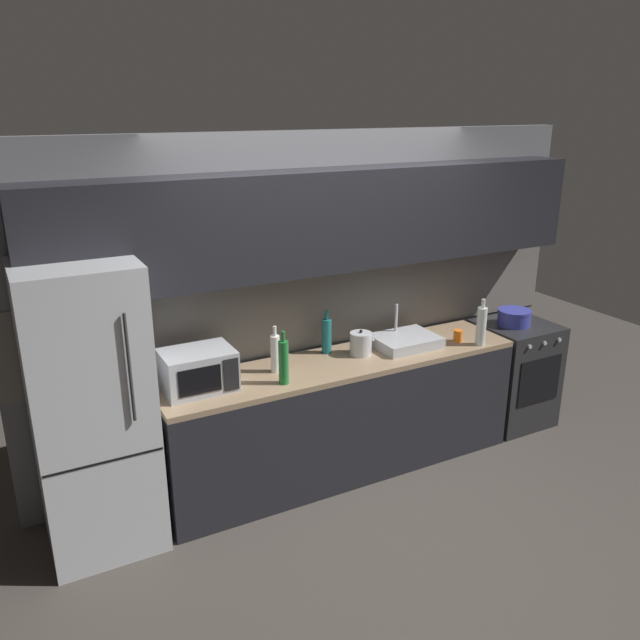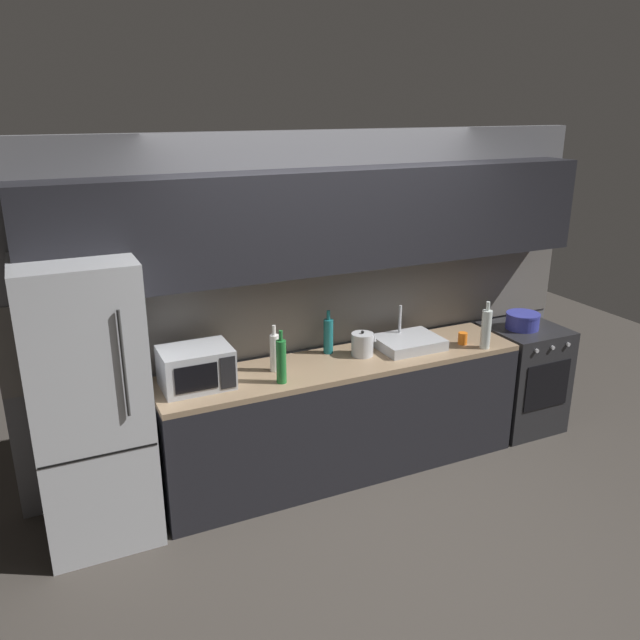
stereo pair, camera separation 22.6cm
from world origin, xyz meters
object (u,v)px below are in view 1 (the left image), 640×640
Objects in this scene: wine_bottle_white at (275,353)px; cooking_pot at (514,317)px; mug_orange at (458,336)px; refrigerator at (91,410)px; oven_range at (513,373)px; microwave at (198,370)px; kettle at (361,343)px; wine_bottle_green at (284,362)px; wine_bottle_teal at (327,335)px; wine_bottle_clear at (481,326)px.

cooking_pot is at bearing -1.14° from wine_bottle_white.
mug_orange is 0.34× the size of cooking_pot.
refrigerator reaches higher than oven_range.
microwave is 2.74m from cooking_pot.
kettle is 0.54× the size of wine_bottle_green.
microwave is 1.06m from wine_bottle_teal.
wine_bottle_clear is 1.34× the size of cooking_pot.
mug_orange is (0.82, -0.12, -0.04)m from kettle.
cooking_pot is (3.42, 0.00, 0.05)m from refrigerator.
wine_bottle_white reaches higher than microwave.
wine_bottle_clear is 1.64m from wine_bottle_white.
refrigerator reaches higher than wine_bottle_white.
refrigerator is 9.21× the size of kettle.
refrigerator is at bearing -178.81° from kettle.
oven_range is 4.51× the size of kettle.
wine_bottle_clear is (2.18, -0.24, 0.02)m from microwave.
wine_bottle_clear reaches higher than wine_bottle_white.
oven_range is 2.71× the size of wine_bottle_teal.
kettle is 0.54× the size of wine_bottle_clear.
wine_bottle_clear is 1.00× the size of wine_bottle_green.
microwave is (0.68, 0.02, 0.12)m from refrigerator.
wine_bottle_clear is 0.62m from cooking_pot.
mug_orange is (-0.72, -0.08, 0.50)m from oven_range.
wine_bottle_clear is at bearing -6.36° from microwave.
refrigerator is at bearing -178.45° from microwave.
refrigerator is 2.87m from wine_bottle_clear.
wine_bottle_green is at bearing -164.44° from kettle.
refrigerator reaches higher than wine_bottle_clear.
mug_orange is at bearing -8.66° from kettle.
wine_bottle_teal is at bearing 173.79° from oven_range.
wine_bottle_white is (-0.69, 0.00, 0.05)m from kettle.
wine_bottle_teal is 1.71m from cooking_pot.
refrigerator is at bearing -173.75° from wine_bottle_teal.
wine_bottle_clear is 0.20m from mug_orange.
wine_bottle_clear is at bearing -4.49° from refrigerator.
wine_bottle_white is at bearing 179.72° from kettle.
wine_bottle_white is at bearing 170.59° from wine_bottle_clear.
wine_bottle_white is at bearing 175.16° from mug_orange.
refrigerator is 3.50m from oven_range.
cooking_pot reaches higher than mug_orange.
refrigerator is 5.53× the size of wine_bottle_teal.
refrigerator is at bearing 175.51° from wine_bottle_clear.
wine_bottle_white reaches higher than mug_orange.
wine_bottle_clear is 1.65m from wine_bottle_green.
refrigerator is 1.25m from wine_bottle_white.
cooking_pot is at bearing 178.38° from oven_range.
wine_bottle_green is 1.10× the size of wine_bottle_white.
microwave is 1.26m from kettle.
refrigerator is 1.74m from wine_bottle_teal.
wine_bottle_white is at bearing 2.55° from microwave.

